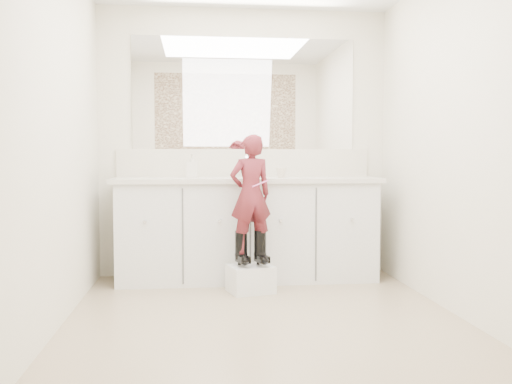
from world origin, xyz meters
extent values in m
plane|color=#968562|center=(0.00, 0.00, 0.00)|extent=(3.00, 3.00, 0.00)
plane|color=beige|center=(0.00, 1.50, 1.20)|extent=(2.60, 0.00, 2.60)
plane|color=beige|center=(0.00, -1.50, 1.20)|extent=(2.60, 0.00, 2.60)
plane|color=beige|center=(-1.30, 0.00, 1.20)|extent=(0.00, 3.00, 3.00)
plane|color=beige|center=(1.30, 0.00, 1.20)|extent=(0.00, 3.00, 3.00)
cube|color=silver|center=(0.00, 1.23, 0.42)|extent=(2.20, 0.55, 0.85)
cube|color=beige|center=(0.00, 1.21, 0.87)|extent=(2.28, 0.58, 0.04)
cube|color=beige|center=(0.00, 1.49, 1.02)|extent=(2.28, 0.03, 0.25)
cube|color=white|center=(0.00, 1.49, 1.64)|extent=(2.00, 0.02, 1.00)
cube|color=#472819|center=(0.00, -1.49, 1.65)|extent=(2.00, 0.01, 1.20)
cylinder|color=silver|center=(0.00, 1.38, 0.94)|extent=(0.08, 0.08, 0.10)
imported|color=beige|center=(0.30, 1.24, 0.93)|extent=(0.12, 0.12, 0.09)
imported|color=silver|center=(-0.47, 1.19, 0.99)|extent=(0.10, 0.10, 0.20)
cube|color=white|center=(-0.02, 0.75, 0.11)|extent=(0.39, 0.35, 0.21)
imported|color=#A7333E|center=(-0.02, 0.75, 0.78)|extent=(0.39, 0.30, 0.93)
cylinder|color=pink|center=(0.05, 0.69, 0.86)|extent=(0.13, 0.05, 0.06)
camera|label=1|loc=(-0.46, -3.67, 1.06)|focal=40.00mm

